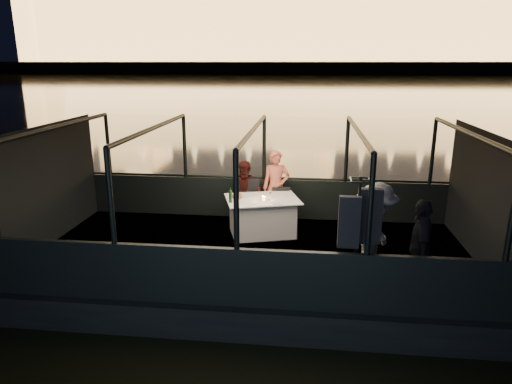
# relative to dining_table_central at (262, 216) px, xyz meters

# --- Properties ---
(river_water) EXTENTS (500.00, 500.00, 0.00)m
(river_water) POSITION_rel_dining_table_central_xyz_m (-0.07, 79.08, -0.89)
(river_water) COLOR black
(river_water) RESTS_ON ground
(boat_hull) EXTENTS (8.60, 4.40, 1.00)m
(boat_hull) POSITION_rel_dining_table_central_xyz_m (-0.07, -0.92, -0.89)
(boat_hull) COLOR black
(boat_hull) RESTS_ON river_water
(boat_deck) EXTENTS (8.00, 4.00, 0.04)m
(boat_deck) POSITION_rel_dining_table_central_xyz_m (-0.07, -0.92, -0.41)
(boat_deck) COLOR black
(boat_deck) RESTS_ON boat_hull
(gunwale_port) EXTENTS (8.00, 0.08, 0.90)m
(gunwale_port) POSITION_rel_dining_table_central_xyz_m (-0.07, 1.08, 0.06)
(gunwale_port) COLOR black
(gunwale_port) RESTS_ON boat_deck
(gunwale_starboard) EXTENTS (8.00, 0.08, 0.90)m
(gunwale_starboard) POSITION_rel_dining_table_central_xyz_m (-0.07, -2.92, 0.06)
(gunwale_starboard) COLOR black
(gunwale_starboard) RESTS_ON boat_deck
(cabin_glass_port) EXTENTS (8.00, 0.02, 1.40)m
(cabin_glass_port) POSITION_rel_dining_table_central_xyz_m (-0.07, 1.08, 1.21)
(cabin_glass_port) COLOR #99B2B2
(cabin_glass_port) RESTS_ON gunwale_port
(cabin_glass_starboard) EXTENTS (8.00, 0.02, 1.40)m
(cabin_glass_starboard) POSITION_rel_dining_table_central_xyz_m (-0.07, -2.92, 1.21)
(cabin_glass_starboard) COLOR #99B2B2
(cabin_glass_starboard) RESTS_ON gunwale_starboard
(cabin_roof_glass) EXTENTS (8.00, 4.00, 0.02)m
(cabin_roof_glass) POSITION_rel_dining_table_central_xyz_m (-0.07, -0.92, 1.91)
(cabin_roof_glass) COLOR #99B2B2
(cabin_roof_glass) RESTS_ON boat_deck
(end_wall_fore) EXTENTS (0.02, 4.00, 2.30)m
(end_wall_fore) POSITION_rel_dining_table_central_xyz_m (-4.07, -0.92, 0.76)
(end_wall_fore) COLOR black
(end_wall_fore) RESTS_ON boat_deck
(end_wall_aft) EXTENTS (0.02, 4.00, 2.30)m
(end_wall_aft) POSITION_rel_dining_table_central_xyz_m (3.93, -0.92, 0.76)
(end_wall_aft) COLOR black
(end_wall_aft) RESTS_ON boat_deck
(canopy_ribs) EXTENTS (8.00, 4.00, 2.30)m
(canopy_ribs) POSITION_rel_dining_table_central_xyz_m (-0.07, -0.92, 0.76)
(canopy_ribs) COLOR black
(canopy_ribs) RESTS_ON boat_deck
(embankment) EXTENTS (400.00, 140.00, 6.00)m
(embankment) POSITION_rel_dining_table_central_xyz_m (-0.07, 209.08, 0.11)
(embankment) COLOR #423D33
(embankment) RESTS_ON ground
(dining_table_central) EXTENTS (1.69, 1.42, 0.77)m
(dining_table_central) POSITION_rel_dining_table_central_xyz_m (0.00, 0.00, 0.00)
(dining_table_central) COLOR white
(dining_table_central) RESTS_ON boat_deck
(chair_port_left) EXTENTS (0.50, 0.50, 0.97)m
(chair_port_left) POSITION_rel_dining_table_central_xyz_m (-0.37, 0.55, 0.06)
(chair_port_left) COLOR black
(chair_port_left) RESTS_ON boat_deck
(chair_port_right) EXTENTS (0.44, 0.44, 0.83)m
(chair_port_right) POSITION_rel_dining_table_central_xyz_m (0.34, 0.45, 0.06)
(chair_port_right) COLOR black
(chair_port_right) RESTS_ON boat_deck
(coat_stand) EXTENTS (0.57, 0.48, 1.93)m
(coat_stand) POSITION_rel_dining_table_central_xyz_m (1.61, -2.63, 0.51)
(coat_stand) COLOR black
(coat_stand) RESTS_ON boat_deck
(person_woman_coral) EXTENTS (0.64, 0.48, 1.62)m
(person_woman_coral) POSITION_rel_dining_table_central_xyz_m (0.23, 0.72, 0.36)
(person_woman_coral) COLOR #D9684F
(person_woman_coral) RESTS_ON boat_deck
(person_man_maroon) EXTENTS (0.68, 0.54, 1.38)m
(person_man_maroon) POSITION_rel_dining_table_central_xyz_m (-0.43, 0.72, 0.36)
(person_man_maroon) COLOR #3A1310
(person_man_maroon) RESTS_ON boat_deck
(passenger_stripe) EXTENTS (0.98, 1.26, 1.72)m
(passenger_stripe) POSITION_rel_dining_table_central_xyz_m (1.94, -2.18, 0.47)
(passenger_stripe) COLOR silver
(passenger_stripe) RESTS_ON boat_deck
(passenger_dark) EXTENTS (0.49, 0.93, 1.50)m
(passenger_dark) POSITION_rel_dining_table_central_xyz_m (2.61, -2.20, 0.47)
(passenger_dark) COLOR black
(passenger_dark) RESTS_ON boat_deck
(wine_bottle) EXTENTS (0.08, 0.08, 0.30)m
(wine_bottle) POSITION_rel_dining_table_central_xyz_m (-0.60, -0.33, 0.53)
(wine_bottle) COLOR #133519
(wine_bottle) RESTS_ON dining_table_central
(bread_basket) EXTENTS (0.22, 0.22, 0.08)m
(bread_basket) POSITION_rel_dining_table_central_xyz_m (-0.52, -0.01, 0.42)
(bread_basket) COLOR brown
(bread_basket) RESTS_ON dining_table_central
(amber_candle) EXTENTS (0.07, 0.07, 0.08)m
(amber_candle) POSITION_rel_dining_table_central_xyz_m (0.04, -0.12, 0.42)
(amber_candle) COLOR #F9973E
(amber_candle) RESTS_ON dining_table_central
(plate_near) EXTENTS (0.25, 0.25, 0.01)m
(plate_near) POSITION_rel_dining_table_central_xyz_m (0.33, -0.30, 0.39)
(plate_near) COLOR silver
(plate_near) RESTS_ON dining_table_central
(plate_far) EXTENTS (0.25, 0.25, 0.01)m
(plate_far) POSITION_rel_dining_table_central_xyz_m (-0.36, 0.10, 0.39)
(plate_far) COLOR silver
(plate_far) RESTS_ON dining_table_central
(wine_glass_white) EXTENTS (0.08, 0.08, 0.19)m
(wine_glass_white) POSITION_rel_dining_table_central_xyz_m (-0.51, -0.35, 0.48)
(wine_glass_white) COLOR white
(wine_glass_white) RESTS_ON dining_table_central
(wine_glass_red) EXTENTS (0.07, 0.07, 0.18)m
(wine_glass_red) POSITION_rel_dining_table_central_xyz_m (0.16, -0.02, 0.48)
(wine_glass_red) COLOR white
(wine_glass_red) RESTS_ON dining_table_central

